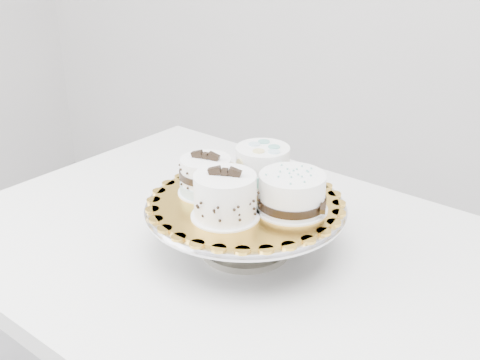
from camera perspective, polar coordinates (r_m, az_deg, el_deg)
The scene contains 7 objects.
table at distance 1.14m, azimuth 1.46°, elevation -10.26°, with size 1.30×1.00×0.75m.
cake_stand at distance 1.06m, azimuth 0.54°, elevation -3.65°, with size 0.35×0.35×0.09m.
cake_board at distance 1.04m, azimuth 0.54°, elevation -2.09°, with size 0.32×0.32×0.00m, color gold.
cake_swirl at distance 0.98m, azimuth -1.42°, elevation -1.64°, with size 0.13×0.13×0.09m.
cake_banded at distance 1.06m, azimuth -3.24°, elevation 0.29°, with size 0.10×0.10×0.08m.
cake_dots at distance 1.09m, azimuth 2.15°, elevation 1.40°, with size 0.12×0.12×0.07m.
cake_ribbon at distance 1.01m, azimuth 5.00°, elevation -1.29°, with size 0.14×0.14×0.07m.
Camera 1 is at (0.52, -0.56, 1.32)m, focal length 45.00 mm.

